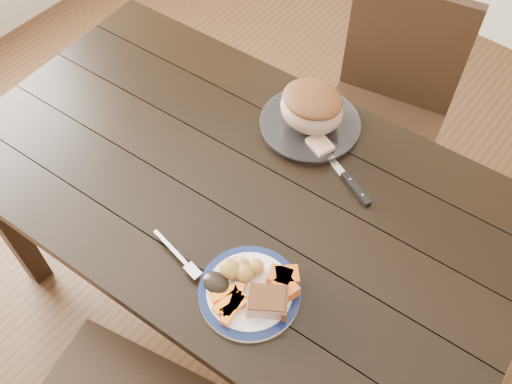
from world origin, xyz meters
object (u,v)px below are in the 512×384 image
Objects in this scene: dinner_plate at (250,292)px; fork at (180,257)px; carving_knife at (348,179)px; serving_platter at (310,125)px; dining_table at (239,202)px; pork_slice at (267,301)px; roast_joint at (312,109)px; chair_far at (386,104)px.

fork is (-0.19, -0.04, 0.01)m from dinner_plate.
serving_platter is at bearing 176.93° from carving_knife.
fork reaches higher than dining_table.
pork_slice is 0.25m from fork.
fork is 0.94× the size of roast_joint.
pork_slice is at bearing -63.99° from roast_joint.
dinner_plate is 0.44m from carving_knife.
pork_slice is at bearing 16.69° from fork.
serving_platter is 3.23× the size of pork_slice.
fork is at bearing -171.83° from pork_slice.
fork reaches higher than serving_platter.
carving_knife is (-0.01, 0.44, -0.00)m from dinner_plate.
roast_joint reaches higher than dinner_plate.
chair_far is (0.07, 0.74, -0.13)m from dining_table.
roast_joint is 0.23m from carving_knife.
dining_table is at bearing 71.55° from chair_far.
chair_far is 5.22× the size of fork.
chair_far is at bearing 96.83° from fork.
chair_far is at bearing 84.48° from serving_platter.
fork is (0.04, -0.28, 0.11)m from dining_table.
dinner_plate is 0.86× the size of serving_platter.
dining_table is 5.73× the size of serving_platter.
dinner_plate is (0.24, -0.24, 0.10)m from dining_table.
dining_table is 0.40m from pork_slice.
dinner_plate is 2.77× the size of pork_slice.
dining_table is at bearing 107.51° from fork.
dining_table is 0.34m from roast_joint.
carving_knife is (0.20, -0.09, -0.07)m from roast_joint.
serving_platter is (-0.04, -0.44, 0.23)m from chair_far.
pork_slice is (0.26, -0.54, 0.03)m from serving_platter.
chair_far is 1.04m from pork_slice.
serving_platter is 0.22m from carving_knife.
dinner_plate is at bearing -45.08° from dining_table.
pork_slice reaches higher than serving_platter.
carving_knife is (0.19, 0.48, -0.01)m from fork.
carving_knife is at bearing 98.14° from pork_slice.
fork is at bearing -88.99° from carving_knife.
roast_joint reaches higher than pork_slice.
fork is (0.01, -0.57, 0.01)m from serving_platter.
roast_joint is 0.62× the size of carving_knife.
pork_slice reaches higher than dining_table.
pork_slice reaches higher than fork.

